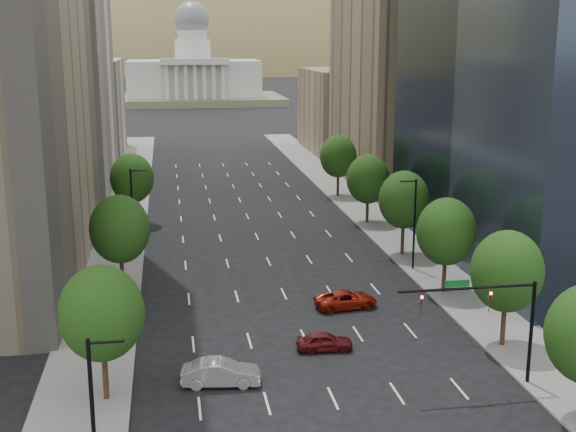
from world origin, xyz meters
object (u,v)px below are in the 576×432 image
car_silver (221,373)px  car_red_far (346,300)px  capitol (193,78)px  traffic_signal (496,311)px  car_maroon (324,341)px

car_silver → car_red_far: size_ratio=0.98×
capitol → car_silver: bearing=-91.8°
car_silver → car_red_far: (11.38, 12.71, -0.12)m
traffic_signal → car_red_far: bearing=110.7°
car_maroon → car_red_far: 9.07m
car_maroon → car_silver: bearing=122.9°
traffic_signal → capitol: bearing=92.7°
car_silver → car_red_far: bearing=-35.4°
car_maroon → car_red_far: size_ratio=0.78×
traffic_signal → car_silver: size_ratio=1.78×
car_silver → car_red_far: car_silver is taller
capitol → car_silver: 216.95m
capitol → car_silver: size_ratio=11.71×
traffic_signal → car_maroon: traffic_signal is taller
traffic_signal → capitol: capitol is taller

